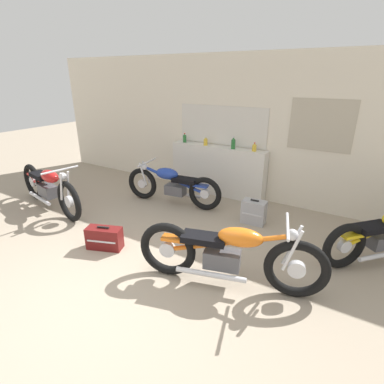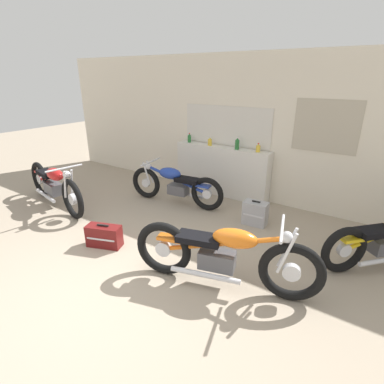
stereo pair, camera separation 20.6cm
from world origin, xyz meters
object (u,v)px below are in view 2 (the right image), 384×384
Objects in this scene: motorcycle_blue at (175,185)px; motorcycle_red at (54,185)px; bottle_leftmost at (189,138)px; hard_case_darkred at (104,236)px; bottle_left_center at (210,142)px; bottle_right_center at (258,148)px; motorcycle_orange at (223,255)px; bottle_center at (237,144)px; hard_case_silver at (255,213)px.

motorcycle_blue is 0.91× the size of motorcycle_red.
bottle_leftmost is 0.36× the size of hard_case_darkred.
motorcycle_blue is at bearing -103.27° from bottle_left_center.
bottle_right_center is 3.20m from hard_case_darkred.
motorcycle_orange is at bearing -40.37° from motorcycle_blue.
bottle_center reaches higher than bottle_right_center.
bottle_center reaches higher than motorcycle_blue.
motorcycle_blue is at bearing 36.87° from motorcycle_red.
motorcycle_red is (-3.11, -2.34, -0.67)m from bottle_right_center.
bottle_center reaches higher than hard_case_silver.
bottle_leftmost is at bearing 131.03° from motorcycle_orange.
bottle_center is at bearing -0.56° from bottle_left_center.
bottle_leftmost reaches higher than hard_case_silver.
hard_case_silver reaches higher than hard_case_darkred.
hard_case_darkred is (-0.76, -2.79, -0.97)m from bottle_center.
bottle_leftmost is at bearing 56.70° from motorcycle_red.
hard_case_silver is (0.40, -0.91, -0.90)m from bottle_right_center.
bottle_left_center is at bearing -178.45° from bottle_right_center.
bottle_leftmost reaches higher than bottle_right_center.
bottle_center is (1.16, -0.03, 0.02)m from bottle_leftmost.
motorcycle_blue is 2.31m from motorcycle_red.
motorcycle_red reaches higher than motorcycle_orange.
motorcycle_orange is at bearing -74.90° from bottle_right_center.
motorcycle_red is 2.01m from hard_case_darkred.
bottle_leftmost reaches higher than motorcycle_red.
bottle_left_center is 0.09× the size of motorcycle_blue.
bottle_center reaches higher than motorcycle_red.
bottle_center reaches higher than bottle_leftmost.
motorcycle_orange is 5.12× the size of hard_case_silver.
bottle_leftmost is 2.88m from motorcycle_red.
bottle_center is at bearing -1.61° from bottle_leftmost.
motorcycle_orange is 1.92m from hard_case_darkred.
hard_case_silver is (0.82, -0.87, -0.94)m from bottle_center.
motorcycle_orange is at bearing 5.69° from hard_case_darkred.
bottle_center is at bearing 133.26° from hard_case_silver.
hard_case_darkred is at bearing -105.20° from bottle_center.
bottle_right_center is at bearing 67.28° from hard_case_darkred.
bottle_right_center is at bearing 0.07° from bottle_leftmost.
bottle_center is 1.52m from hard_case_silver.
bottle_leftmost is 0.09× the size of motorcycle_red.
bottle_right_center is 0.08× the size of motorcycle_orange.
hard_case_silver is at bearing -31.30° from bottle_left_center.
bottle_right_center is 0.08× the size of motorcycle_blue.
hard_case_darkred is at bearing -129.50° from hard_case_silver.
motorcycle_orange is (1.13, -2.60, -0.71)m from bottle_center.
hard_case_silver is at bearing -24.60° from bottle_leftmost.
motorcycle_blue is 1.88m from hard_case_darkred.
bottle_center reaches higher than hard_case_darkred.
bottle_center is at bearing -175.36° from bottle_right_center.
bottle_right_center is at bearing 36.98° from motorcycle_blue.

